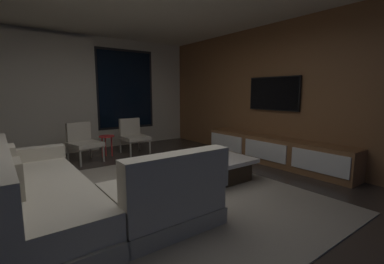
{
  "coord_description": "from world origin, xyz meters",
  "views": [
    {
      "loc": [
        -1.47,
        -2.99,
        1.37
      ],
      "look_at": [
        1.28,
        0.68,
        0.69
      ],
      "focal_mm": 24.77,
      "sensor_mm": 36.0,
      "label": 1
    }
  ],
  "objects_px": {
    "sectional_couch": "(72,196)",
    "book_stack_on_coffee_table": "(193,156)",
    "accent_chair_by_curtain": "(83,140)",
    "coffee_table": "(207,168)",
    "media_console": "(274,151)",
    "accent_chair_near_window": "(133,134)",
    "side_stool": "(107,140)",
    "mounted_tv": "(274,94)"
  },
  "relations": [
    {
      "from": "media_console",
      "to": "mounted_tv",
      "type": "distance_m",
      "value": 1.13
    },
    {
      "from": "media_console",
      "to": "book_stack_on_coffee_table",
      "type": "bearing_deg",
      "value": 173.96
    },
    {
      "from": "coffee_table",
      "to": "book_stack_on_coffee_table",
      "type": "relative_size",
      "value": 4.25
    },
    {
      "from": "accent_chair_by_curtain",
      "to": "side_stool",
      "type": "height_order",
      "value": "accent_chair_by_curtain"
    },
    {
      "from": "book_stack_on_coffee_table",
      "to": "mounted_tv",
      "type": "xyz_separation_m",
      "value": [
        1.99,
        0.01,
        0.96
      ]
    },
    {
      "from": "accent_chair_near_window",
      "to": "accent_chair_by_curtain",
      "type": "xyz_separation_m",
      "value": [
        -1.13,
        -0.14,
        0.0
      ]
    },
    {
      "from": "accent_chair_by_curtain",
      "to": "media_console",
      "type": "bearing_deg",
      "value": -39.93
    },
    {
      "from": "coffee_table",
      "to": "mounted_tv",
      "type": "bearing_deg",
      "value": 3.67
    },
    {
      "from": "side_stool",
      "to": "accent_chair_near_window",
      "type": "bearing_deg",
      "value": 3.57
    },
    {
      "from": "sectional_couch",
      "to": "mounted_tv",
      "type": "bearing_deg",
      "value": 5.17
    },
    {
      "from": "coffee_table",
      "to": "mounted_tv",
      "type": "height_order",
      "value": "mounted_tv"
    },
    {
      "from": "coffee_table",
      "to": "accent_chair_near_window",
      "type": "relative_size",
      "value": 1.49
    },
    {
      "from": "sectional_couch",
      "to": "side_stool",
      "type": "distance_m",
      "value": 2.96
    },
    {
      "from": "book_stack_on_coffee_table",
      "to": "mounted_tv",
      "type": "bearing_deg",
      "value": 0.22
    },
    {
      "from": "coffee_table",
      "to": "accent_chair_by_curtain",
      "type": "xyz_separation_m",
      "value": [
        -1.27,
        2.33,
        0.25
      ]
    },
    {
      "from": "accent_chair_by_curtain",
      "to": "mounted_tv",
      "type": "height_order",
      "value": "mounted_tv"
    },
    {
      "from": "book_stack_on_coffee_table",
      "to": "coffee_table",
      "type": "bearing_deg",
      "value": -28.3
    },
    {
      "from": "sectional_couch",
      "to": "side_stool",
      "type": "xyz_separation_m",
      "value": [
        1.29,
        2.66,
        0.08
      ]
    },
    {
      "from": "sectional_couch",
      "to": "book_stack_on_coffee_table",
      "type": "distance_m",
      "value": 1.89
    },
    {
      "from": "book_stack_on_coffee_table",
      "to": "media_console",
      "type": "bearing_deg",
      "value": -6.04
    },
    {
      "from": "accent_chair_by_curtain",
      "to": "book_stack_on_coffee_table",
      "type": "bearing_deg",
      "value": -64.14
    },
    {
      "from": "sectional_couch",
      "to": "book_stack_on_coffee_table",
      "type": "height_order",
      "value": "sectional_couch"
    },
    {
      "from": "book_stack_on_coffee_table",
      "to": "mounted_tv",
      "type": "height_order",
      "value": "mounted_tv"
    },
    {
      "from": "accent_chair_by_curtain",
      "to": "mounted_tv",
      "type": "xyz_separation_m",
      "value": [
        3.06,
        -2.21,
        0.92
      ]
    },
    {
      "from": "side_stool",
      "to": "mounted_tv",
      "type": "relative_size",
      "value": 0.41
    },
    {
      "from": "coffee_table",
      "to": "media_console",
      "type": "height_order",
      "value": "media_console"
    },
    {
      "from": "sectional_couch",
      "to": "coffee_table",
      "type": "relative_size",
      "value": 2.16
    },
    {
      "from": "book_stack_on_coffee_table",
      "to": "media_console",
      "type": "relative_size",
      "value": 0.09
    },
    {
      "from": "book_stack_on_coffee_table",
      "to": "mounted_tv",
      "type": "distance_m",
      "value": 2.21
    },
    {
      "from": "sectional_couch",
      "to": "media_console",
      "type": "height_order",
      "value": "sectional_couch"
    },
    {
      "from": "book_stack_on_coffee_table",
      "to": "accent_chair_near_window",
      "type": "relative_size",
      "value": 0.35
    },
    {
      "from": "book_stack_on_coffee_table",
      "to": "accent_chair_by_curtain",
      "type": "height_order",
      "value": "accent_chair_by_curtain"
    },
    {
      "from": "book_stack_on_coffee_table",
      "to": "side_stool",
      "type": "distance_m",
      "value": 2.39
    },
    {
      "from": "sectional_couch",
      "to": "side_stool",
      "type": "height_order",
      "value": "sectional_couch"
    },
    {
      "from": "book_stack_on_coffee_table",
      "to": "accent_chair_near_window",
      "type": "bearing_deg",
      "value": 88.65
    },
    {
      "from": "accent_chair_near_window",
      "to": "mounted_tv",
      "type": "height_order",
      "value": "mounted_tv"
    },
    {
      "from": "book_stack_on_coffee_table",
      "to": "accent_chair_by_curtain",
      "type": "bearing_deg",
      "value": 115.86
    },
    {
      "from": "accent_chair_near_window",
      "to": "coffee_table",
      "type": "bearing_deg",
      "value": -86.68
    },
    {
      "from": "accent_chair_near_window",
      "to": "mounted_tv",
      "type": "xyz_separation_m",
      "value": [
        1.93,
        -2.35,
        0.92
      ]
    },
    {
      "from": "sectional_couch",
      "to": "book_stack_on_coffee_table",
      "type": "bearing_deg",
      "value": 10.39
    },
    {
      "from": "coffee_table",
      "to": "accent_chair_near_window",
      "type": "xyz_separation_m",
      "value": [
        -0.14,
        2.46,
        0.25
      ]
    },
    {
      "from": "coffee_table",
      "to": "accent_chair_by_curtain",
      "type": "distance_m",
      "value": 2.66
    }
  ]
}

